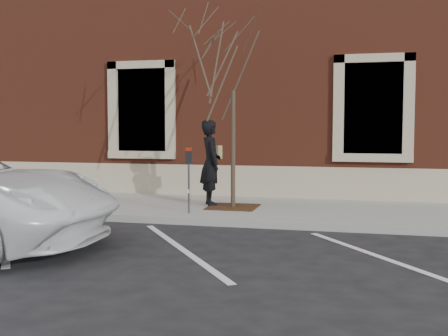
# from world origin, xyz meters

# --- Properties ---
(ground) EXTENTS (120.00, 120.00, 0.00)m
(ground) POSITION_xyz_m (0.00, 0.00, 0.00)
(ground) COLOR #28282B
(ground) RESTS_ON ground
(sidewalk_near) EXTENTS (40.00, 3.50, 0.15)m
(sidewalk_near) POSITION_xyz_m (0.00, 1.75, 0.07)
(sidewalk_near) COLOR #A2A198
(sidewalk_near) RESTS_ON ground
(curb_near) EXTENTS (40.00, 0.12, 0.15)m
(curb_near) POSITION_xyz_m (0.00, -0.05, 0.07)
(curb_near) COLOR #9E9E99
(curb_near) RESTS_ON ground
(parking_stripes) EXTENTS (28.00, 4.40, 0.01)m
(parking_stripes) POSITION_xyz_m (0.00, -2.20, 0.00)
(parking_stripes) COLOR silver
(parking_stripes) RESTS_ON ground
(building_civic) EXTENTS (40.00, 8.62, 8.00)m
(building_civic) POSITION_xyz_m (0.00, 7.74, 4.00)
(building_civic) COLOR maroon
(building_civic) RESTS_ON ground
(man) EXTENTS (0.75, 0.85, 1.96)m
(man) POSITION_xyz_m (-0.59, 1.70, 1.13)
(man) COLOR black
(man) RESTS_ON sidewalk_near
(parking_meter) EXTENTS (0.12, 0.10, 1.37)m
(parking_meter) POSITION_xyz_m (-0.71, 0.45, 1.10)
(parking_meter) COLOR #595B60
(parking_meter) RESTS_ON sidewalk_near
(tree_grate) EXTENTS (1.07, 1.07, 0.03)m
(tree_grate) POSITION_xyz_m (-0.02, 1.50, 0.16)
(tree_grate) COLOR #462D16
(tree_grate) RESTS_ON sidewalk_near
(sapling) EXTENTS (2.83, 2.83, 4.72)m
(sapling) POSITION_xyz_m (-0.02, 1.50, 3.45)
(sapling) COLOR #443A29
(sapling) RESTS_ON sidewalk_near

